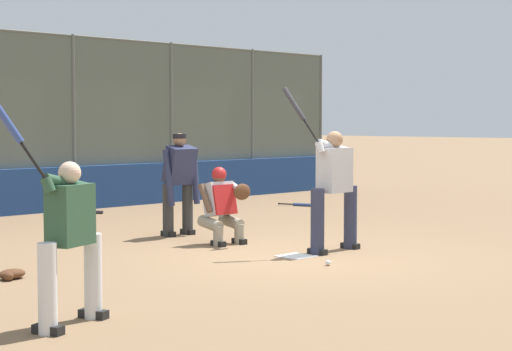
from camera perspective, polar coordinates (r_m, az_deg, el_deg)
The scene contains 13 objects.
ground_plane at distance 11.66m, azimuth 2.70°, elevation -5.42°, with size 160.00×160.00×0.00m, color #846647.
home_plate_marker at distance 11.66m, azimuth 2.70°, elevation -5.39°, with size 0.43×0.43×0.01m, color white.
backstop_fence at distance 17.51m, azimuth -15.65°, elevation 3.72°, with size 18.19×0.08×3.64m.
padding_wall at distance 17.48m, azimuth -15.41°, elevation -1.05°, with size 17.75×0.18×0.90m, color navy.
bleachers_beyond at distance 21.45m, azimuth -12.61°, elevation 0.19°, with size 12.68×3.05×1.80m.
batter_at_plate at distance 12.05m, azimuth 5.21°, elevation -0.70°, with size 1.11×0.62×2.31m.
catcher_behind_plate at distance 12.78m, azimuth -2.26°, elevation -1.92°, with size 0.61×0.74×1.15m.
umpire_home at distance 13.76m, azimuth -5.13°, elevation -0.35°, with size 0.67×0.42×1.65m.
batter_on_deck at distance 7.80m, azimuth -12.36°, elevation -4.01°, with size 1.11×0.54×2.10m.
spare_bat_by_padding at distance 17.36m, azimuth -11.17°, elevation -2.40°, with size 0.58×0.72×0.07m.
spare_bat_first_base_side at distance 18.58m, azimuth 2.99°, elevation -1.95°, with size 0.33×0.80×0.07m.
fielding_glove_on_dirt at distance 10.39m, azimuth -15.99°, elevation -6.35°, with size 0.33×0.25×0.12m.
baseball_loose at distance 10.96m, azimuth 4.82°, elevation -5.82°, with size 0.07×0.07×0.07m, color white.
Camera 1 is at (8.45, 7.83, 1.83)m, focal length 60.00 mm.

